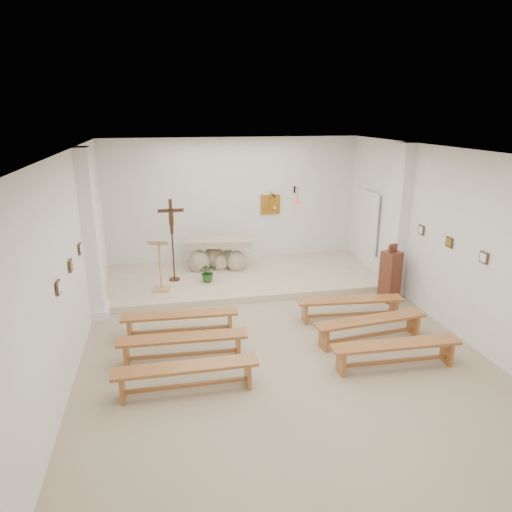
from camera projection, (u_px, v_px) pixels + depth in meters
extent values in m
cube|color=tan|center=(277.00, 344.00, 8.48)|extent=(7.00, 10.00, 0.00)
cube|color=white|center=(67.00, 268.00, 7.28)|extent=(0.02, 10.00, 3.50)
cube|color=white|center=(457.00, 243.00, 8.64)|extent=(0.02, 10.00, 3.50)
cube|color=white|center=(233.00, 202.00, 12.62)|extent=(7.00, 0.02, 3.50)
cube|color=silver|center=(280.00, 153.00, 7.43)|extent=(7.00, 10.00, 0.02)
cube|color=beige|center=(243.00, 277.00, 11.73)|extent=(6.98, 3.00, 0.15)
cube|color=white|center=(91.00, 236.00, 9.17)|extent=(0.26, 0.55, 3.50)
cube|color=white|center=(398.00, 220.00, 10.48)|extent=(0.26, 0.55, 3.50)
cube|color=gold|center=(270.00, 204.00, 12.82)|extent=(0.55, 0.04, 0.55)
cube|color=black|center=(295.00, 189.00, 12.85)|extent=(0.04, 0.02, 0.20)
cylinder|color=black|center=(296.00, 188.00, 12.69)|extent=(0.02, 0.30, 0.02)
cylinder|color=black|center=(298.00, 195.00, 12.60)|extent=(0.01, 0.01, 0.34)
sphere|color=red|center=(297.00, 201.00, 12.66)|extent=(0.11, 0.11, 0.11)
cube|color=#3F2F1B|center=(58.00, 287.00, 6.54)|extent=(0.03, 0.20, 0.20)
cube|color=#3F2F1B|center=(71.00, 266.00, 7.48)|extent=(0.03, 0.20, 0.20)
cube|color=#3F2F1B|center=(80.00, 249.00, 8.41)|extent=(0.03, 0.20, 0.20)
cube|color=#3F2F1B|center=(484.00, 257.00, 7.90)|extent=(0.03, 0.20, 0.20)
cube|color=#3F2F1B|center=(449.00, 242.00, 8.83)|extent=(0.03, 0.20, 0.20)
cube|color=#3F2F1B|center=(421.00, 230.00, 9.76)|extent=(0.03, 0.20, 0.20)
cube|color=silver|center=(100.00, 292.00, 10.25)|extent=(0.10, 0.85, 0.52)
cube|color=silver|center=(382.00, 271.00, 11.59)|extent=(0.10, 0.85, 0.52)
ellipsoid|color=#C5B896|center=(199.00, 262.00, 11.92)|extent=(0.56, 0.48, 0.63)
ellipsoid|color=#C5B896|center=(237.00, 262.00, 12.00)|extent=(0.52, 0.44, 0.60)
ellipsoid|color=#C5B896|center=(214.00, 258.00, 12.23)|extent=(0.60, 0.51, 0.56)
ellipsoid|color=#C5B896|center=(228.00, 259.00, 12.23)|extent=(0.48, 0.41, 0.52)
ellipsoid|color=#C5B896|center=(221.00, 263.00, 12.05)|extent=(0.41, 0.35, 0.48)
cube|color=#C5B896|center=(219.00, 242.00, 11.93)|extent=(1.81, 0.93, 0.17)
cube|color=tan|center=(162.00, 289.00, 10.68)|extent=(0.44, 0.44, 0.04)
cylinder|color=tan|center=(160.00, 268.00, 10.52)|extent=(0.05, 0.05, 1.09)
cube|color=tan|center=(158.00, 243.00, 10.32)|extent=(0.50, 0.40, 0.18)
cube|color=white|center=(158.00, 241.00, 10.26)|extent=(0.43, 0.33, 0.14)
cylinder|color=#3B2013|center=(175.00, 279.00, 11.32)|extent=(0.27, 0.27, 0.03)
cylinder|color=#3B2013|center=(173.00, 256.00, 11.14)|extent=(0.04, 0.04, 1.22)
cube|color=#3B2013|center=(171.00, 216.00, 10.84)|extent=(0.08, 0.06, 0.83)
cube|color=#3B2013|center=(171.00, 211.00, 10.80)|extent=(0.61, 0.06, 0.08)
cube|color=#3B2013|center=(171.00, 218.00, 10.82)|extent=(0.11, 0.05, 0.35)
imported|color=#235020|center=(208.00, 272.00, 11.14)|extent=(0.50, 0.45, 0.49)
cube|color=#5C2B1A|center=(390.00, 277.00, 10.29)|extent=(0.46, 0.46, 1.17)
cube|color=#5C2B1A|center=(393.00, 248.00, 10.09)|extent=(0.24, 0.13, 0.19)
cube|color=#A25C2F|center=(180.00, 315.00, 8.69)|extent=(2.21, 0.45, 0.05)
cube|color=#A25C2F|center=(130.00, 329.00, 8.61)|extent=(0.07, 0.32, 0.42)
cube|color=#A25C2F|center=(230.00, 322.00, 8.90)|extent=(0.07, 0.32, 0.42)
cube|color=#A25C2F|center=(181.00, 330.00, 8.78)|extent=(1.85, 0.14, 0.05)
cube|color=#A25C2F|center=(350.00, 300.00, 9.36)|extent=(2.22, 0.54, 0.05)
cube|color=#A25C2F|center=(305.00, 313.00, 9.33)|extent=(0.09, 0.32, 0.42)
cube|color=#A25C2F|center=(394.00, 308.00, 9.54)|extent=(0.09, 0.32, 0.42)
cube|color=#A25C2F|center=(349.00, 314.00, 9.46)|extent=(1.85, 0.22, 0.05)
cube|color=#A25C2F|center=(183.00, 338.00, 7.79)|extent=(2.21, 0.44, 0.05)
cube|color=#A25C2F|center=(127.00, 354.00, 7.71)|extent=(0.07, 0.32, 0.42)
cube|color=#A25C2F|center=(238.00, 345.00, 8.01)|extent=(0.07, 0.32, 0.42)
cube|color=#A25C2F|center=(184.00, 354.00, 7.89)|extent=(1.85, 0.14, 0.05)
cube|color=#A25C2F|center=(371.00, 320.00, 8.47)|extent=(2.22, 0.58, 0.05)
cube|color=#A25C2F|center=(324.00, 338.00, 8.26)|extent=(0.09, 0.32, 0.42)
cube|color=#A25C2F|center=(413.00, 324.00, 8.81)|extent=(0.09, 0.32, 0.42)
cube|color=#A25C2F|center=(370.00, 335.00, 8.57)|extent=(1.85, 0.25, 0.05)
cube|color=#A25C2F|center=(186.00, 367.00, 6.90)|extent=(2.20, 0.35, 0.05)
cube|color=#A25C2F|center=(122.00, 388.00, 6.78)|extent=(0.06, 0.32, 0.42)
cube|color=#A25C2F|center=(248.00, 373.00, 7.15)|extent=(0.06, 0.32, 0.42)
cube|color=#A25C2F|center=(187.00, 385.00, 6.99)|extent=(1.85, 0.06, 0.05)
cube|color=#A25C2F|center=(396.00, 344.00, 7.57)|extent=(2.21, 0.42, 0.05)
cube|color=#A25C2F|center=(341.00, 362.00, 7.49)|extent=(0.07, 0.32, 0.42)
cube|color=#A25C2F|center=(447.00, 352.00, 7.80)|extent=(0.07, 0.32, 0.42)
cube|color=#A25C2F|center=(394.00, 361.00, 7.67)|extent=(1.85, 0.12, 0.05)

